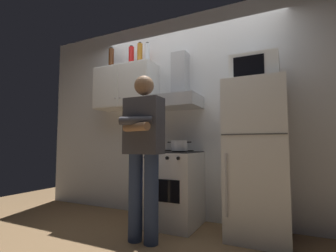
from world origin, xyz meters
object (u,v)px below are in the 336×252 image
Objects in this scene: bottle_vodka_clear at (147,53)px; bottle_liquor_amber at (140,54)px; person_standing at (143,149)px; refrigerator at (257,159)px; bottle_soda_red at (131,56)px; bottle_rum_dark at (111,59)px; stove_oven at (173,188)px; upper_cabinet at (125,88)px; range_hood at (177,93)px; cooking_pot at (179,146)px; microwave at (255,70)px.

bottle_liquor_amber is at bearing -177.00° from bottle_vodka_clear.
bottle_vodka_clear reaches higher than person_standing.
bottle_vodka_clear is at bearing 3.00° from bottle_liquor_amber.
bottle_soda_red is (-1.65, 0.12, 1.39)m from refrigerator.
bottle_soda_red is at bearing 2.09° from bottle_rum_dark.
stove_oven is 0.55× the size of refrigerator.
upper_cabinet is 2.87× the size of bottle_liquor_amber.
bottle_vodka_clear is at bearing 179.75° from range_hood.
bottle_rum_dark reaches higher than stove_oven.
range_hood is 0.47× the size of refrigerator.
bottle_liquor_amber is (-0.51, 0.73, 1.30)m from person_standing.
cooking_pot is 1.01× the size of bottle_soda_red.
bottle_vodka_clear is at bearing 2.90° from bottle_soda_red.
refrigerator is 5.50× the size of cooking_pot.
microwave is at bearing -3.48° from upper_cabinet.
stove_oven is 2.98× the size of bottle_vodka_clear.
refrigerator is at bearing -5.22° from bottle_vodka_clear.
upper_cabinet is 0.45m from bottle_soda_red.
microwave is at bearing 1.15° from stove_oven.
bottle_soda_red reaches higher than cooking_pot.
refrigerator is at bearing -89.10° from microwave.
stove_oven is at bearing -8.90° from upper_cabinet.
cooking_pot is 1.52m from bottle_soda_red.
bottle_vodka_clear is (-0.45, 0.13, 1.76)m from stove_oven.
upper_cabinet is 0.51m from bottle_liquor_amber.
refrigerator is 0.84m from cooking_pot.
microwave is 1.47m from bottle_vodka_clear.
microwave is 1.64× the size of bottle_vodka_clear.
cooking_pot is (-0.82, -0.14, -0.81)m from microwave.
stove_oven is (0.80, -0.13, -1.32)m from upper_cabinet.
bottle_soda_red is (-0.70, -0.01, 0.59)m from range_hood.
microwave is (1.75, -0.11, -0.01)m from upper_cabinet.
cooking_pot is at bearing -170.43° from microwave.
range_hood is (0.80, 0.00, -0.15)m from upper_cabinet.
person_standing is (-1.00, -0.62, -0.84)m from microwave.
upper_cabinet is at bearing 171.10° from stove_oven.
bottle_liquor_amber reaches higher than refrigerator.
microwave is 1.52× the size of bottle_rum_dark.
stove_oven is 2.06m from bottle_rum_dark.
refrigerator is at bearing 31.23° from person_standing.
cooking_pot is 1.47m from bottle_liquor_amber.
bottle_rum_dark reaches higher than upper_cabinet.
cooking_pot is 0.93× the size of bottle_liquor_amber.
bottle_liquor_amber reaches higher than stove_oven.
microwave is 1.53× the size of bottle_liquor_amber.
bottle_rum_dark is (-1.04, 0.10, 1.77)m from stove_oven.
bottle_liquor_amber is (-0.56, -0.00, 0.60)m from range_hood.
microwave is 0.29× the size of person_standing.
person_standing is (0.75, -0.73, -0.85)m from upper_cabinet.
bottle_soda_red is at bearing 132.05° from person_standing.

